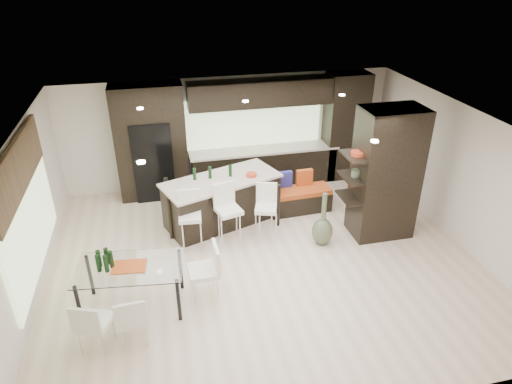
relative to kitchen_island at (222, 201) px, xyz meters
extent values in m
plane|color=beige|center=(0.53, -1.55, -0.51)|extent=(8.00, 8.00, 0.00)
cube|color=silver|center=(0.53, 1.95, 0.84)|extent=(8.00, 0.02, 2.70)
cube|color=silver|center=(-3.47, -1.55, 0.84)|extent=(0.02, 7.00, 2.70)
cube|color=silver|center=(4.53, -1.55, 0.84)|extent=(0.02, 7.00, 2.70)
cube|color=white|center=(0.53, -1.55, 2.19)|extent=(8.00, 7.00, 0.02)
cube|color=#B2D199|center=(-3.43, -1.35, 0.84)|extent=(0.04, 3.20, 1.90)
cube|color=#B2D199|center=(1.13, 1.91, 1.04)|extent=(3.40, 0.04, 1.20)
cube|color=brown|center=(-3.40, -1.35, 1.74)|extent=(0.08, 3.00, 0.80)
cube|color=white|center=(0.53, -1.30, 2.17)|extent=(4.00, 3.00, 0.02)
cube|color=black|center=(1.03, 1.62, 0.84)|extent=(6.80, 0.68, 2.70)
cube|color=black|center=(-1.37, 1.57, 0.44)|extent=(0.90, 0.68, 1.90)
cube|color=black|center=(3.13, -1.15, 0.84)|extent=(1.20, 0.80, 2.70)
cube|color=black|center=(0.00, 0.00, 0.00)|extent=(2.68, 1.83, 1.03)
cube|color=white|center=(-0.76, -0.85, -0.03)|extent=(0.47, 0.47, 0.97)
cube|color=white|center=(0.00, -0.86, 0.00)|extent=(0.56, 0.56, 1.03)
cube|color=white|center=(0.76, -0.84, -0.04)|extent=(0.53, 0.53, 0.95)
cube|color=black|center=(1.78, 0.08, -0.24)|extent=(1.43, 0.61, 0.54)
cube|color=white|center=(-1.87, -2.36, -0.11)|extent=(1.78, 1.14, 0.81)
cube|color=white|center=(-1.87, -3.14, -0.10)|extent=(0.47, 0.47, 0.83)
cube|color=white|center=(-2.39, -3.14, -0.09)|extent=(0.59, 0.59, 0.84)
cube|color=white|center=(-0.70, -2.36, -0.06)|extent=(0.51, 0.51, 0.92)
camera|label=1|loc=(-1.22, -8.52, 4.74)|focal=32.00mm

